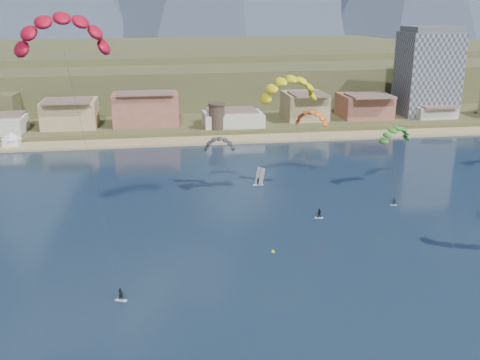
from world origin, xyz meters
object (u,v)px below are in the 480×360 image
object	(u,v)px
kitesurfer_red	(62,27)
kitesurfer_green	(396,132)
apartment_tower	(428,72)
buoy	(273,252)
watchtower	(217,116)
kitesurfer_yellow	(290,85)
windsurfer	(259,180)

from	to	relation	value
kitesurfer_red	kitesurfer_green	size ratio (longest dim) A/B	2.35
apartment_tower	kitesurfer_green	bearing A→B (deg)	-121.27
buoy	apartment_tower	bearing A→B (deg)	52.78
apartment_tower	watchtower	world-z (taller)	apartment_tower
kitesurfer_yellow	apartment_tower	bearing A→B (deg)	47.85
apartment_tower	watchtower	distance (m)	82.02
kitesurfer_red	windsurfer	size ratio (longest dim) A/B	9.79
watchtower	kitesurfer_yellow	distance (m)	68.55
apartment_tower	buoy	distance (m)	134.85
kitesurfer_red	kitesurfer_green	distance (m)	77.52
watchtower	buoy	world-z (taller)	watchtower
kitesurfer_yellow	windsurfer	xyz separation A→B (m)	(-4.36, 10.29, -23.61)
apartment_tower	kitesurfer_green	distance (m)	88.39
kitesurfer_red	kitesurfer_yellow	distance (m)	50.35
watchtower	kitesurfer_green	distance (m)	70.65
buoy	kitesurfer_red	bearing A→B (deg)	-179.80
watchtower	windsurfer	bearing A→B (deg)	-86.17
windsurfer	apartment_tower	bearing A→B (deg)	42.21
kitesurfer_red	kitesurfer_yellow	world-z (taller)	kitesurfer_red
apartment_tower	kitesurfer_yellow	xyz separation A→B (m)	(-71.94, -79.50, 7.13)
watchtower	buoy	xyz separation A→B (m)	(-0.86, -92.46, -6.27)
watchtower	buoy	size ratio (longest dim) A/B	14.37
kitesurfer_red	windsurfer	world-z (taller)	kitesurfer_red
kitesurfer_yellow	kitesurfer_green	world-z (taller)	kitesurfer_yellow
kitesurfer_red	watchtower	bearing A→B (deg)	70.66
windsurfer	buoy	distance (m)	37.55
apartment_tower	kitesurfer_yellow	bearing A→B (deg)	-132.15
buoy	windsurfer	bearing A→B (deg)	83.02
kitesurfer_yellow	windsurfer	bearing A→B (deg)	112.95
kitesurfer_red	buoy	size ratio (longest dim) A/B	69.06
watchtower	kitesurfer_red	bearing A→B (deg)	-109.34
kitesurfer_green	windsurfer	size ratio (longest dim) A/B	4.17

